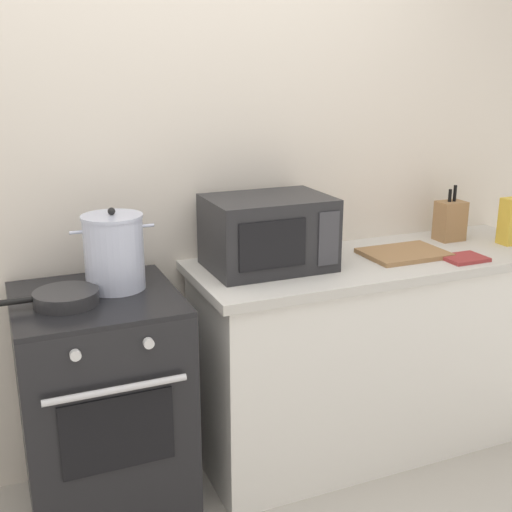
% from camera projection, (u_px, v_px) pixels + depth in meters
% --- Properties ---
extents(back_wall, '(4.40, 0.10, 2.50)m').
position_uv_depth(back_wall, '(225.00, 180.00, 2.85)').
color(back_wall, silver).
rests_on(back_wall, ground_plane).
extents(lower_cabinet_right, '(1.64, 0.56, 0.88)m').
position_uv_depth(lower_cabinet_right, '(375.00, 356.00, 3.00)').
color(lower_cabinet_right, white).
rests_on(lower_cabinet_right, ground_plane).
extents(countertop_right, '(1.70, 0.60, 0.04)m').
position_uv_depth(countertop_right, '(380.00, 261.00, 2.86)').
color(countertop_right, beige).
rests_on(countertop_right, lower_cabinet_right).
extents(stove, '(0.60, 0.64, 0.92)m').
position_uv_depth(stove, '(104.00, 407.00, 2.51)').
color(stove, black).
rests_on(stove, ground_plane).
extents(stock_pot, '(0.31, 0.23, 0.31)m').
position_uv_depth(stock_pot, '(114.00, 252.00, 2.42)').
color(stock_pot, silver).
rests_on(stock_pot, stove).
extents(frying_pan, '(0.43, 0.23, 0.05)m').
position_uv_depth(frying_pan, '(64.00, 298.00, 2.29)').
color(frying_pan, '#28282B').
rests_on(frying_pan, stove).
extents(microwave, '(0.50, 0.37, 0.30)m').
position_uv_depth(microwave, '(268.00, 233.00, 2.67)').
color(microwave, '#232326').
rests_on(microwave, countertop_right).
extents(cutting_board, '(0.36, 0.26, 0.02)m').
position_uv_depth(cutting_board, '(404.00, 253.00, 2.88)').
color(cutting_board, '#997047').
rests_on(cutting_board, countertop_right).
extents(knife_block, '(0.13, 0.10, 0.27)m').
position_uv_depth(knife_block, '(450.00, 220.00, 3.11)').
color(knife_block, '#997047').
rests_on(knife_block, countertop_right).
extents(pasta_box, '(0.08, 0.08, 0.22)m').
position_uv_depth(pasta_box, '(510.00, 221.00, 3.03)').
color(pasta_box, gold).
rests_on(pasta_box, countertop_right).
extents(oven_mitt, '(0.18, 0.14, 0.02)m').
position_uv_depth(oven_mitt, '(464.00, 258.00, 2.81)').
color(oven_mitt, '#993333').
rests_on(oven_mitt, countertop_right).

